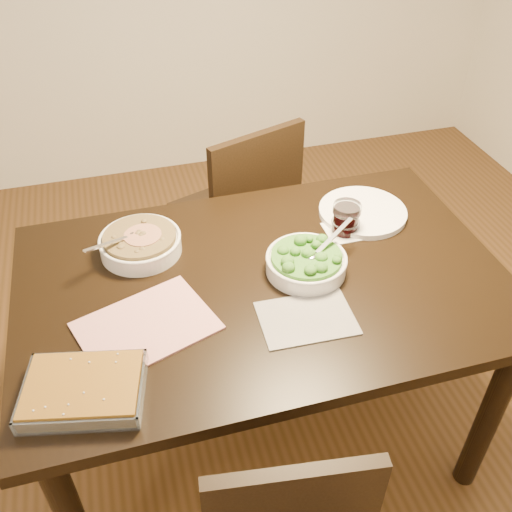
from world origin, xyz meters
TOP-DOWN VIEW (x-y plane):
  - ground at (0.00, 0.00)m, footprint 4.00×4.00m
  - table at (0.00, 0.00)m, footprint 1.40×0.90m
  - magazine_a at (-0.35, -0.10)m, footprint 0.40×0.34m
  - magazine_b at (0.06, -0.19)m, footprint 0.26×0.19m
  - coaster at (0.31, 0.14)m, footprint 0.12×0.12m
  - stew_bowl at (-0.32, 0.22)m, footprint 0.25×0.25m
  - broccoli_bowl at (0.13, -0.00)m, footprint 0.25×0.24m
  - baking_dish at (-0.51, -0.29)m, footprint 0.31×0.25m
  - wine_tumbler at (0.31, 0.14)m, footprint 0.09×0.09m
  - dinner_plate at (0.41, 0.22)m, footprint 0.29×0.29m
  - chair_far at (0.12, 0.72)m, footprint 0.53×0.53m

SIDE VIEW (x-z plane):
  - ground at x=0.00m, z-range 0.00..0.00m
  - chair_far at x=0.12m, z-range 0.05..0.93m
  - table at x=0.00m, z-range 0.28..1.03m
  - coaster at x=0.31m, z-range 0.75..0.75m
  - magazine_b at x=0.06m, z-range 0.75..0.75m
  - magazine_a at x=-0.35m, z-range 0.75..0.76m
  - dinner_plate at x=0.41m, z-range 0.75..0.77m
  - baking_dish at x=-0.51m, z-range 0.75..0.80m
  - broccoli_bowl at x=0.13m, z-range 0.74..0.83m
  - stew_bowl at x=-0.32m, z-range 0.74..0.83m
  - wine_tumbler at x=0.31m, z-range 0.76..0.85m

